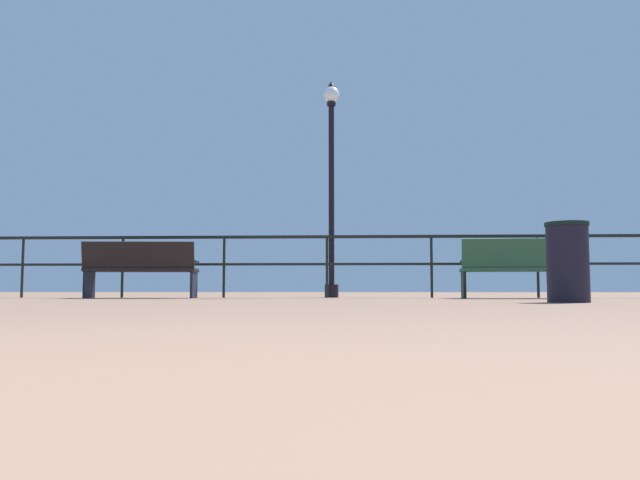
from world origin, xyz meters
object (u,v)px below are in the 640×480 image
at_px(bench_near_left, 140,267).
at_px(bench_near_right, 520,265).
at_px(lamppost_center, 331,174).
at_px(seagull_on_rail, 553,229).
at_px(trash_bin, 568,262).

distance_m(bench_near_left, bench_near_right, 5.80).
relative_size(lamppost_center, seagull_on_rail, 9.74).
bearing_deg(trash_bin, seagull_on_rail, 74.47).
distance_m(bench_near_right, seagull_on_rail, 1.21).
xyz_separation_m(bench_near_left, seagull_on_rail, (6.54, 0.73, 0.63)).
bearing_deg(bench_near_left, bench_near_right, -0.01).
bearing_deg(seagull_on_rail, trash_bin, -105.53).
height_order(seagull_on_rail, trash_bin, seagull_on_rail).
relative_size(bench_near_left, bench_near_right, 0.99).
relative_size(bench_near_left, seagull_on_rail, 4.53).
xyz_separation_m(seagull_on_rail, trash_bin, (-1.00, -3.62, -0.69)).
relative_size(bench_near_left, lamppost_center, 0.46).
bearing_deg(lamppost_center, trash_bin, -56.52).
distance_m(bench_near_left, trash_bin, 6.24).
relative_size(bench_near_right, lamppost_center, 0.47).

